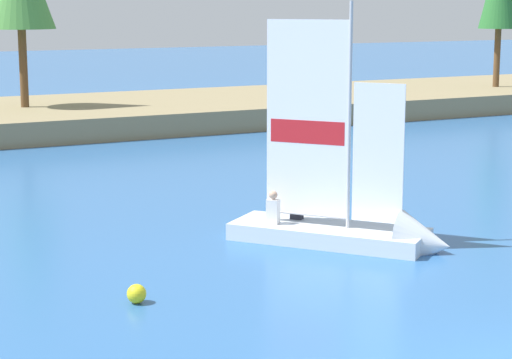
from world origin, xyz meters
name	(u,v)px	position (x,y,z in m)	size (l,w,h in m)	color
shore_bank	(20,119)	(0.00, 31.53, 0.49)	(80.00, 10.60, 0.98)	#897A56
sailboat	(367,229)	(2.20, 7.95, 0.40)	(4.35, 4.91, 6.02)	silver
channel_buoy	(137,294)	(-3.89, 6.42, 0.18)	(0.36, 0.36, 0.36)	yellow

